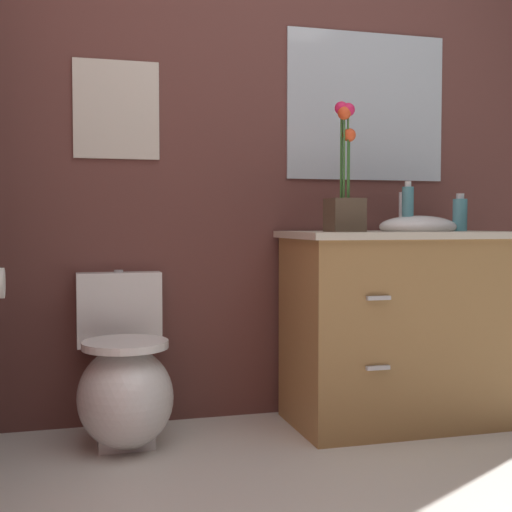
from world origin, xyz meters
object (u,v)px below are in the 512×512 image
object	(u,v)px
vanity_cabinet	(393,325)
flower_vase	(345,186)
toilet	(124,384)
lotion_bottle	(460,214)
wall_poster	(117,110)
soap_bottle	(408,208)
wall_mirror	(366,107)

from	to	relation	value
vanity_cabinet	flower_vase	world-z (taller)	flower_vase
toilet	lotion_bottle	distance (m)	1.66
flower_vase	wall_poster	size ratio (longest dim) A/B	1.28
soap_bottle	wall_poster	size ratio (longest dim) A/B	0.52
wall_poster	wall_mirror	world-z (taller)	wall_mirror
toilet	soap_bottle	world-z (taller)	soap_bottle
soap_bottle	lotion_bottle	distance (m)	0.27
toilet	lotion_bottle	size ratio (longest dim) A/B	4.06
wall_poster	soap_bottle	bearing A→B (deg)	-13.94
soap_bottle	wall_mirror	size ratio (longest dim) A/B	0.28
toilet	flower_vase	size ratio (longest dim) A/B	1.27
toilet	flower_vase	bearing A→B (deg)	-6.76
flower_vase	lotion_bottle	xyz separation A→B (m)	(0.60, 0.08, -0.11)
toilet	vanity_cabinet	size ratio (longest dim) A/B	0.67
lotion_bottle	wall_poster	size ratio (longest dim) A/B	0.40
wall_poster	wall_mirror	bearing A→B (deg)	0.00
vanity_cabinet	soap_bottle	xyz separation A→B (m)	(0.06, -0.01, 0.52)
toilet	soap_bottle	xyz separation A→B (m)	(1.24, -0.04, 0.72)
vanity_cabinet	soap_bottle	bearing A→B (deg)	-13.13
wall_mirror	wall_poster	bearing A→B (deg)	180.00
toilet	wall_poster	world-z (taller)	wall_poster
vanity_cabinet	flower_vase	bearing A→B (deg)	-163.26
lotion_bottle	wall_poster	xyz separation A→B (m)	(-1.51, 0.30, 0.45)
toilet	vanity_cabinet	xyz separation A→B (m)	(1.18, -0.03, 0.20)
soap_bottle	wall_mirror	bearing A→B (deg)	101.27
flower_vase	toilet	bearing A→B (deg)	173.24
lotion_bottle	wall_poster	distance (m)	1.60
wall_poster	toilet	bearing A→B (deg)	-90.00
toilet	vanity_cabinet	world-z (taller)	vanity_cabinet
soap_bottle	lotion_bottle	world-z (taller)	soap_bottle
lotion_bottle	wall_mirror	size ratio (longest dim) A/B	0.21
wall_poster	wall_mirror	size ratio (longest dim) A/B	0.53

